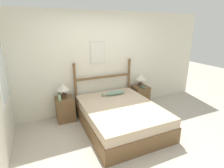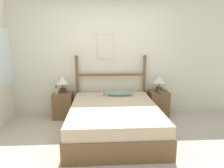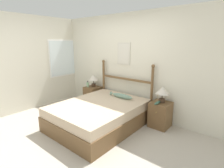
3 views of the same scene
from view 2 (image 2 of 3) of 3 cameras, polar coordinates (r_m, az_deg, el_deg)
The scene contains 11 objects.
ground_plane at distance 3.26m, azimuth -0.32°, elevation -18.43°, with size 16.00×16.00×0.00m, color #B7AD9E.
wall_back at distance 4.55m, azimuth -1.56°, elevation 7.26°, with size 6.40×0.08×2.55m.
bed at distance 3.71m, azimuth 0.59°, elevation -10.01°, with size 1.57×2.02×0.53m.
headboard at distance 4.51m, azimuth -0.28°, elevation 0.58°, with size 1.60×0.08×1.36m.
nightstand_left at distance 4.55m, azimuth -13.75°, elevation -5.87°, with size 0.41×0.44×0.56m.
nightstand_right at distance 4.67m, azimuth 13.07°, elevation -5.39°, with size 0.41×0.44×0.56m.
table_lamp_left at distance 4.46m, azimuth -13.98°, elevation 0.79°, with size 0.29×0.29×0.35m.
table_lamp_right at distance 4.56m, azimuth 13.36°, elevation 1.06°, with size 0.29×0.29×0.35m.
bottle at distance 4.40m, azimuth -15.64°, elevation -1.71°, with size 0.07×0.07×0.18m.
model_boat at distance 4.46m, azimuth 13.43°, elevation -2.10°, with size 0.07×0.26×0.23m.
fish_pillow at distance 4.22m, azimuth 1.96°, elevation -2.72°, with size 0.64×0.15×0.11m.
Camera 2 is at (-0.15, -2.81, 1.65)m, focal length 32.00 mm.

